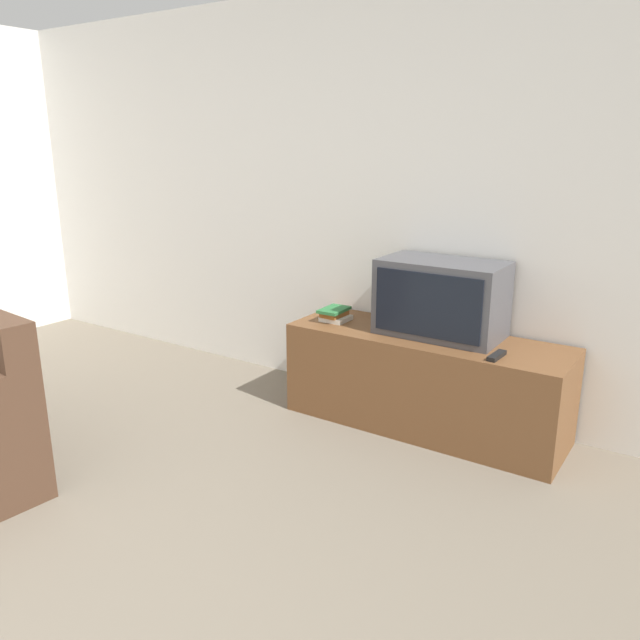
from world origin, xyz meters
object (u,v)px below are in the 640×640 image
Objects in this scene: television at (441,298)px; book_stack at (335,314)px; tv_stand at (425,382)px; remote_on_stand at (497,356)px.

book_stack is (-0.67, -0.09, -0.18)m from television.
television is at bearing 7.72° from book_stack.
television is at bearing 50.68° from tv_stand.
television is at bearing 152.52° from remote_on_stand.
remote_on_stand is at bearing -6.58° from book_stack.
book_stack is (-0.62, -0.03, 0.33)m from tv_stand.
remote_on_stand is (0.42, -0.22, -0.21)m from television.
remote_on_stand reaches higher than tv_stand.
television is 4.20× the size of remote_on_stand.
tv_stand is 9.83× the size of remote_on_stand.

